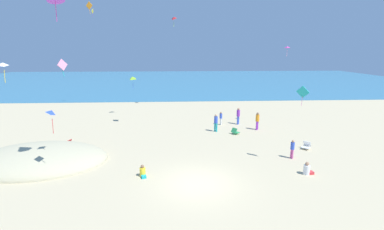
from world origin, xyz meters
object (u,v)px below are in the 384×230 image
Objects in this scene: beach_chair_mid_beach at (70,144)px; beach_chair_far_right at (306,146)px; kite_pink at (62,65)px; kite_yellow at (93,11)px; person_6 at (143,172)px; kite_blue at (52,112)px; beach_chair_far_left at (235,131)px; person_0 at (216,122)px; person_3 at (307,170)px; kite_white at (3,64)px; person_2 at (238,115)px; kite_teal at (303,92)px; person_4 at (292,148)px; kite_orange at (89,6)px; kite_lime at (132,78)px; kite_magenta at (287,47)px; kite_red at (173,18)px; person_1 at (257,120)px; person_5 at (221,117)px.

beach_chair_mid_beach is 18.70m from beach_chair_far_right.
kite_yellow reaches higher than kite_pink.
person_6 is 0.52× the size of kite_blue.
person_0 reaches higher than beach_chair_far_left.
person_3 is 0.65× the size of kite_white.
beach_chair_far_right is at bearing 15.94° from beach_chair_mid_beach.
kite_blue reaches higher than person_2.
kite_teal is at bearing -45.70° from person_2.
kite_teal is (-0.14, -1.05, 4.15)m from person_4.
beach_chair_far_left is 6.58m from person_4.
kite_orange is at bearing 108.28° from beach_chair_far_left.
kite_magenta is (15.24, -0.94, 2.99)m from kite_lime.
person_3 is (1.75, -11.87, -0.71)m from person_2.
kite_red reaches higher than kite_white.
person_6 is at bearing -93.82° from person_1.
kite_orange is (-3.86, 21.56, 8.86)m from kite_blue.
kite_red reaches higher than kite_teal.
beach_chair_far_left is at bearing -152.11° from kite_magenta.
person_3 is at bearing -2.67° from kite_pink.
person_6 is (-10.32, -2.31, -0.52)m from person_4.
kite_blue is 23.63m from kite_orange.
beach_chair_far_right is 21.66m from kite_white.
beach_chair_far_left is 0.68× the size of kite_white.
kite_pink is 11.94m from kite_lime.
person_1 is 1.32× the size of kite_teal.
beach_chair_far_left is 0.60× the size of kite_blue.
person_1 is at bearing 132.97° from person_0.
kite_blue reaches higher than beach_chair_far_right.
beach_chair_far_left is at bearing 89.27° from person_5.
person_0 is (-6.47, 5.01, 0.72)m from beach_chair_far_right.
kite_white reaches higher than person_4.
person_6 is at bearing -95.14° from kite_red.
person_0 reaches higher than person_6.
beach_chair_mid_beach is at bearing -25.81° from person_4.
person_0 is at bearing -19.84° from kite_lime.
person_4 is 0.96× the size of kite_blue.
person_2 is 1.27× the size of person_4.
person_4 is at bearing 9.39° from beach_chair_mid_beach.
kite_pink reaches higher than beach_chair_far_left.
beach_chair_far_left is 0.50× the size of person_1.
person_6 is at bearing -2.67° from person_4.
person_2 is 1.40× the size of kite_red.
kite_pink is at bearing -16.80° from kite_white.
person_1 is 13.05m from kite_lime.
kite_blue is at bearing -79.85° from kite_orange.
kite_yellow is (-1.68, 25.10, 6.29)m from kite_white.
kite_teal is (2.73, -6.95, 4.68)m from beach_chair_far_left.
beach_chair_far_left is 11.09m from person_6.
kite_red is 1.00× the size of kite_lime.
kite_orange is at bearing 172.22° from kite_red.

